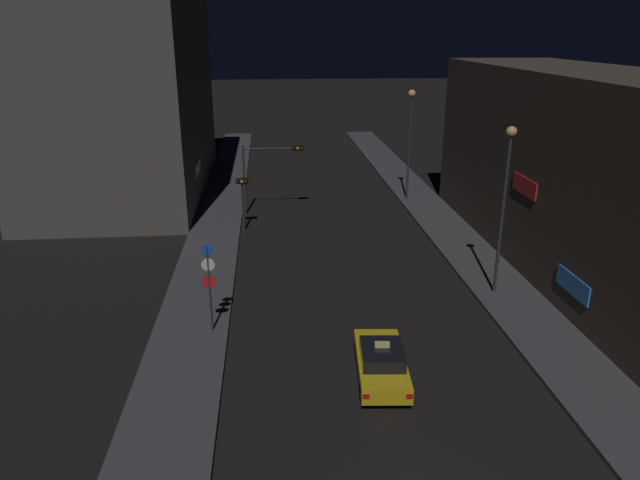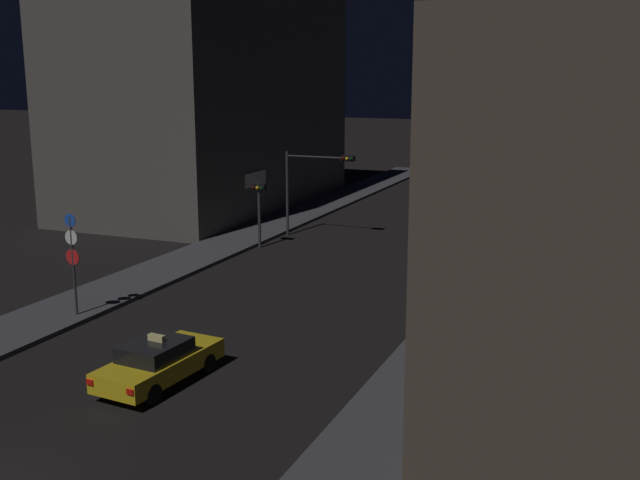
{
  "view_description": "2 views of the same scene",
  "coord_description": "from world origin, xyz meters",
  "px_view_note": "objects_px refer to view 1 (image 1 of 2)",
  "views": [
    {
      "loc": [
        -4.05,
        -11.72,
        12.65
      ],
      "look_at": [
        -1.32,
        18.74,
        1.6
      ],
      "focal_mm": 32.87,
      "sensor_mm": 36.0,
      "label": 1
    },
    {
      "loc": [
        13.08,
        -11.15,
        9.4
      ],
      "look_at": [
        0.76,
        18.46,
        2.4
      ],
      "focal_mm": 42.55,
      "sensor_mm": 36.0,
      "label": 2
    }
  ],
  "objects_px": {
    "sign_pole_left": "(209,280)",
    "street_lamp_far_block": "(410,124)",
    "traffic_light_left_kerb": "(242,193)",
    "traffic_light_overhead": "(267,164)",
    "street_lamp_near_block": "(506,186)",
    "taxi": "(381,362)"
  },
  "relations": [
    {
      "from": "traffic_light_left_kerb",
      "to": "sign_pole_left",
      "type": "distance_m",
      "value": 14.0
    },
    {
      "from": "sign_pole_left",
      "to": "street_lamp_far_block",
      "type": "distance_m",
      "value": 24.36
    },
    {
      "from": "taxi",
      "to": "traffic_light_left_kerb",
      "type": "xyz_separation_m",
      "value": [
        -5.78,
        18.15,
        1.87
      ]
    },
    {
      "from": "taxi",
      "to": "sign_pole_left",
      "type": "distance_m",
      "value": 8.12
    },
    {
      "from": "street_lamp_far_block",
      "to": "traffic_light_left_kerb",
      "type": "bearing_deg",
      "value": -153.75
    },
    {
      "from": "traffic_light_left_kerb",
      "to": "sign_pole_left",
      "type": "height_order",
      "value": "sign_pole_left"
    },
    {
      "from": "traffic_light_left_kerb",
      "to": "street_lamp_far_block",
      "type": "relative_size",
      "value": 0.44
    },
    {
      "from": "sign_pole_left",
      "to": "street_lamp_far_block",
      "type": "xyz_separation_m",
      "value": [
        13.35,
        20.09,
        3.41
      ]
    },
    {
      "from": "sign_pole_left",
      "to": "street_lamp_far_block",
      "type": "relative_size",
      "value": 0.49
    },
    {
      "from": "taxi",
      "to": "traffic_light_left_kerb",
      "type": "relative_size",
      "value": 1.26
    },
    {
      "from": "traffic_light_overhead",
      "to": "street_lamp_far_block",
      "type": "xyz_separation_m",
      "value": [
        10.74,
        2.45,
        2.32
      ]
    },
    {
      "from": "taxi",
      "to": "street_lamp_far_block",
      "type": "bearing_deg",
      "value": 74.72
    },
    {
      "from": "traffic_light_left_kerb",
      "to": "street_lamp_far_block",
      "type": "bearing_deg",
      "value": 26.25
    },
    {
      "from": "street_lamp_near_block",
      "to": "street_lamp_far_block",
      "type": "height_order",
      "value": "street_lamp_near_block"
    },
    {
      "from": "sign_pole_left",
      "to": "street_lamp_near_block",
      "type": "height_order",
      "value": "street_lamp_near_block"
    },
    {
      "from": "traffic_light_overhead",
      "to": "street_lamp_far_block",
      "type": "relative_size",
      "value": 0.61
    },
    {
      "from": "street_lamp_near_block",
      "to": "street_lamp_far_block",
      "type": "bearing_deg",
      "value": 91.56
    },
    {
      "from": "traffic_light_overhead",
      "to": "sign_pole_left",
      "type": "bearing_deg",
      "value": -98.4
    },
    {
      "from": "taxi",
      "to": "street_lamp_near_block",
      "type": "xyz_separation_m",
      "value": [
        7.1,
        6.96,
        4.93
      ]
    },
    {
      "from": "traffic_light_left_kerb",
      "to": "street_lamp_near_block",
      "type": "distance_m",
      "value": 17.34
    },
    {
      "from": "traffic_light_overhead",
      "to": "street_lamp_far_block",
      "type": "distance_m",
      "value": 11.26
    },
    {
      "from": "traffic_light_overhead",
      "to": "sign_pole_left",
      "type": "height_order",
      "value": "traffic_light_overhead"
    }
  ]
}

